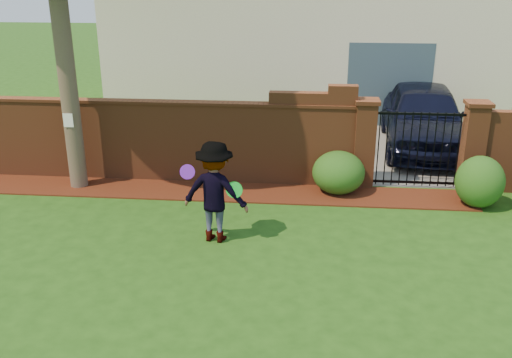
# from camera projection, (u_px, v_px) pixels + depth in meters

# --- Properties ---
(ground) EXTENTS (80.00, 80.00, 0.01)m
(ground) POSITION_uv_depth(u_px,v_px,m) (223.00, 275.00, 8.68)
(ground) COLOR #1F4812
(ground) RESTS_ON ground
(mulch_bed) EXTENTS (11.10, 1.08, 0.03)m
(mulch_bed) POSITION_uv_depth(u_px,v_px,m) (202.00, 191.00, 11.87)
(mulch_bed) COLOR #3D160B
(mulch_bed) RESTS_ON ground
(brick_wall) EXTENTS (8.70, 0.31, 2.16)m
(brick_wall) POSITION_uv_depth(u_px,v_px,m) (157.00, 139.00, 12.26)
(brick_wall) COLOR brown
(brick_wall) RESTS_ON ground
(pillar_left) EXTENTS (0.50, 0.50, 1.88)m
(pillar_left) POSITION_uv_depth(u_px,v_px,m) (364.00, 143.00, 11.86)
(pillar_left) COLOR brown
(pillar_left) RESTS_ON ground
(pillar_right) EXTENTS (0.50, 0.50, 1.88)m
(pillar_right) POSITION_uv_depth(u_px,v_px,m) (473.00, 146.00, 11.67)
(pillar_right) COLOR brown
(pillar_right) RESTS_ON ground
(iron_gate) EXTENTS (1.78, 0.03, 1.60)m
(iron_gate) POSITION_uv_depth(u_px,v_px,m) (418.00, 149.00, 11.80)
(iron_gate) COLOR black
(iron_gate) RESTS_ON ground
(driveway) EXTENTS (3.20, 8.00, 0.01)m
(driveway) POSITION_uv_depth(u_px,v_px,m) (390.00, 135.00, 15.83)
(driveway) COLOR slate
(driveway) RESTS_ON ground
(house) EXTENTS (12.40, 6.40, 6.30)m
(house) POSITION_uv_depth(u_px,v_px,m) (305.00, 7.00, 18.67)
(house) COLOR #ECE4C6
(house) RESTS_ON ground
(car) EXTENTS (2.28, 4.96, 1.65)m
(car) POSITION_uv_depth(u_px,v_px,m) (425.00, 119.00, 14.21)
(car) COLOR black
(car) RESTS_ON ground
(paper_notice) EXTENTS (0.20, 0.01, 0.28)m
(paper_notice) POSITION_uv_depth(u_px,v_px,m) (68.00, 120.00, 11.46)
(paper_notice) COLOR white
(paper_notice) RESTS_ON tree
(shrub_left) EXTENTS (1.08, 1.08, 0.88)m
(shrub_left) POSITION_uv_depth(u_px,v_px,m) (338.00, 173.00, 11.68)
(shrub_left) COLOR #184B16
(shrub_left) RESTS_ON ground
(shrub_middle) EXTENTS (0.93, 0.93, 1.02)m
(shrub_middle) POSITION_uv_depth(u_px,v_px,m) (480.00, 182.00, 10.99)
(shrub_middle) COLOR #184B16
(shrub_middle) RESTS_ON ground
(man) EXTENTS (1.23, 0.84, 1.75)m
(man) POSITION_uv_depth(u_px,v_px,m) (214.00, 193.00, 9.48)
(man) COLOR gray
(man) RESTS_ON ground
(frisbee_purple) EXTENTS (0.25, 0.11, 0.24)m
(frisbee_purple) POSITION_uv_depth(u_px,v_px,m) (187.00, 172.00, 9.12)
(frisbee_purple) COLOR purple
(frisbee_purple) RESTS_ON man
(frisbee_green) EXTENTS (0.28, 0.08, 0.28)m
(frisbee_green) POSITION_uv_depth(u_px,v_px,m) (234.00, 190.00, 9.31)
(frisbee_green) COLOR green
(frisbee_green) RESTS_ON man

